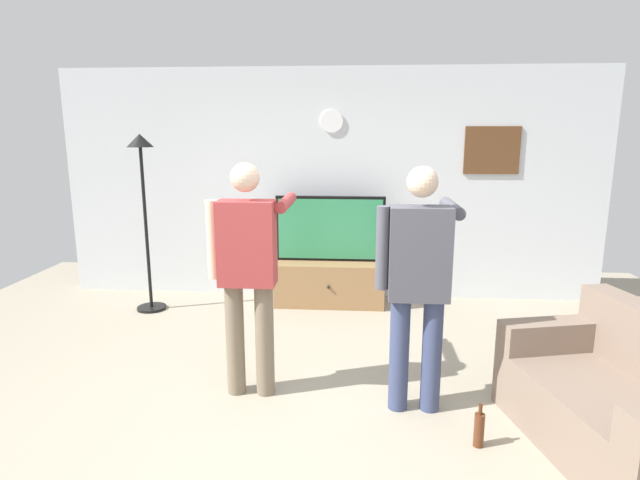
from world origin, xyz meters
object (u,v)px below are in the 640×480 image
tv_stand (330,282)px  wall_clock (332,121)px  person_standing_nearer_couch (418,276)px  side_couch (621,403)px  television (330,229)px  beverage_bottle (479,429)px  person_standing_nearer_lamp (248,267)px  floor_lamp (143,186)px  framed_picture (492,150)px

tv_stand → wall_clock: bearing=90.0°
wall_clock → person_standing_nearer_couch: wall_clock is taller
tv_stand → side_couch: 3.35m
television → beverage_bottle: 3.09m
tv_stand → side_couch: bearing=-54.0°
tv_stand → wall_clock: size_ratio=4.84×
beverage_bottle → person_standing_nearer_couch: bearing=129.3°
person_standing_nearer_lamp → side_couch: size_ratio=1.13×
person_standing_nearer_lamp → beverage_bottle: bearing=-20.4°
person_standing_nearer_lamp → person_standing_nearer_couch: person_standing_nearer_lamp is taller
tv_stand → person_standing_nearer_couch: person_standing_nearer_couch is taller
wall_clock → beverage_bottle: bearing=-69.9°
television → floor_lamp: bearing=-168.2°
television → side_couch: size_ratio=0.80×
television → floor_lamp: 2.11m
framed_picture → side_couch: size_ratio=0.40×
framed_picture → side_couch: 3.34m
framed_picture → person_standing_nearer_couch: bearing=-112.7°
tv_stand → beverage_bottle: size_ratio=4.28×
television → person_standing_nearer_couch: (0.74, -2.34, 0.12)m
side_couch → framed_picture: bearing=92.7°
wall_clock → tv_stand: bearing=-90.0°
framed_picture → person_standing_nearer_lamp: (-2.31, -2.44, -0.76)m
person_standing_nearer_couch → side_couch: 1.46m
television → framed_picture: bearing=7.8°
television → person_standing_nearer_couch: bearing=-72.5°
wall_clock → floor_lamp: wall_clock is taller
framed_picture → floor_lamp: 3.90m
framed_picture → beverage_bottle: bearing=-103.3°
television → floor_lamp: size_ratio=0.64×
framed_picture → person_standing_nearer_couch: (-1.08, -2.59, -0.77)m
person_standing_nearer_couch → side_couch: (1.23, -0.42, -0.67)m
side_couch → beverage_bottle: (-0.86, -0.03, -0.21)m
floor_lamp → side_couch: size_ratio=1.25×
wall_clock → side_couch: (1.97, -3.00, -1.76)m
framed_picture → wall_clock: bearing=-179.8°
wall_clock → person_standing_nearer_lamp: wall_clock is taller
floor_lamp → person_standing_nearer_lamp: 2.37m
floor_lamp → beverage_bottle: floor_lamp is taller
tv_stand → side_couch: size_ratio=0.80×
floor_lamp → beverage_bottle: 4.11m
beverage_bottle → tv_stand: bearing=112.0°
television → floor_lamp: floor_lamp is taller
person_standing_nearer_couch → side_couch: bearing=-18.8°
television → beverage_bottle: (1.11, -2.79, -0.76)m
wall_clock → floor_lamp: 2.22m
person_standing_nearer_couch → beverage_bottle: bearing=-50.7°
framed_picture → tv_stand: bearing=-170.8°
tv_stand → framed_picture: (1.82, 0.30, 1.51)m
television → wall_clock: (0.00, 0.24, 1.21)m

